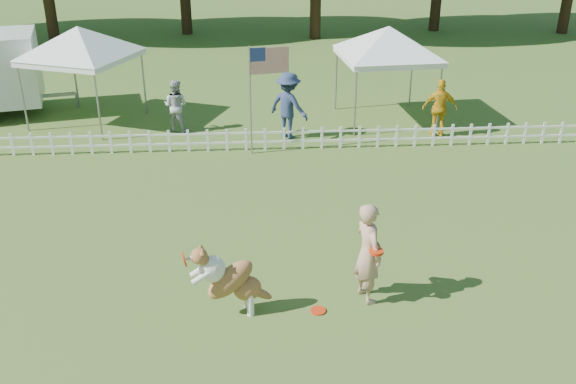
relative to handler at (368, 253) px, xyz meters
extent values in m
plane|color=#31541A|center=(-1.72, -0.08, -0.88)|extent=(120.00, 120.00, 0.00)
imported|color=tan|center=(0.00, 0.00, 0.00)|extent=(0.61, 0.74, 1.76)
cylinder|color=red|center=(-0.83, -0.33, -0.87)|extent=(0.26, 0.26, 0.02)
imported|color=#A6A8AC|center=(-3.92, 8.58, -0.14)|extent=(0.85, 0.75, 1.47)
imported|color=#253150|center=(-0.79, 7.84, 0.03)|extent=(1.34, 1.26, 1.82)
imported|color=gold|center=(3.36, 7.68, -0.07)|extent=(0.99, 0.53, 1.61)
camera|label=1|loc=(-1.87, -8.89, 5.32)|focal=40.00mm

